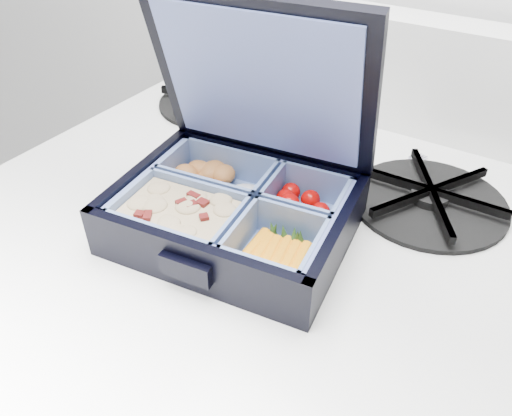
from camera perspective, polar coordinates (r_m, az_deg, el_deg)
The scene contains 4 objects.
bento_box at distance 0.51m, azimuth -2.52°, elevation -0.52°, with size 0.23×0.18×0.05m, color black, non-canonical shape.
burner_grate at distance 0.59m, azimuth 19.28°, elevation 1.44°, with size 0.17×0.17×0.02m, color black.
burner_grate_rear at distance 0.78m, azimuth -4.55°, elevation 12.41°, with size 0.17×0.17×0.02m, color black.
fork at distance 0.61m, azimuth 13.41°, elevation 2.66°, with size 0.02×0.16×0.01m, color #AFAEC3, non-canonical shape.
Camera 1 is at (0.03, 1.29, 1.29)m, focal length 35.00 mm.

